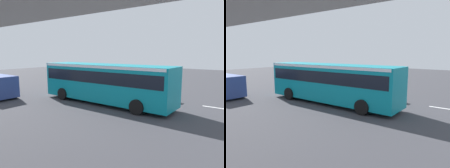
# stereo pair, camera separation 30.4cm
# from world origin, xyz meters

# --- Properties ---
(ground) EXTENTS (80.00, 80.00, 0.00)m
(ground) POSITION_xyz_m (0.00, 0.00, 0.00)
(ground) COLOR #38383D
(city_bus) EXTENTS (11.54, 2.85, 3.15)m
(city_bus) POSITION_xyz_m (-0.36, 0.77, 1.88)
(city_bus) COLOR #0C8493
(city_bus) RESTS_ON ground
(pedestrian) EXTENTS (0.38, 0.38, 1.79)m
(pedestrian) POSITION_xyz_m (7.06, -4.27, 0.89)
(pedestrian) COLOR #2D2D38
(pedestrian) RESTS_ON ground
(traffic_sign) EXTENTS (0.08, 0.60, 2.80)m
(traffic_sign) POSITION_xyz_m (-2.45, -3.63, 1.89)
(traffic_sign) COLOR slate
(traffic_sign) RESTS_ON ground
(lane_dash_leftmost) EXTENTS (2.00, 0.20, 0.01)m
(lane_dash_leftmost) POSITION_xyz_m (-8.00, -3.04, 0.00)
(lane_dash_leftmost) COLOR silver
(lane_dash_leftmost) RESTS_ON ground
(lane_dash_left) EXTENTS (2.00, 0.20, 0.01)m
(lane_dash_left) POSITION_xyz_m (-4.00, -3.04, 0.00)
(lane_dash_left) COLOR silver
(lane_dash_left) RESTS_ON ground
(lane_dash_centre) EXTENTS (2.00, 0.20, 0.01)m
(lane_dash_centre) POSITION_xyz_m (0.00, -3.04, 0.00)
(lane_dash_centre) COLOR silver
(lane_dash_centre) RESTS_ON ground
(lane_dash_right) EXTENTS (2.00, 0.20, 0.01)m
(lane_dash_right) POSITION_xyz_m (4.00, -3.04, 0.00)
(lane_dash_right) COLOR silver
(lane_dash_right) RESTS_ON ground
(lane_dash_rightmost) EXTENTS (2.00, 0.20, 0.01)m
(lane_dash_rightmost) POSITION_xyz_m (8.00, -3.04, 0.00)
(lane_dash_rightmost) COLOR silver
(lane_dash_rightmost) RESTS_ON ground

